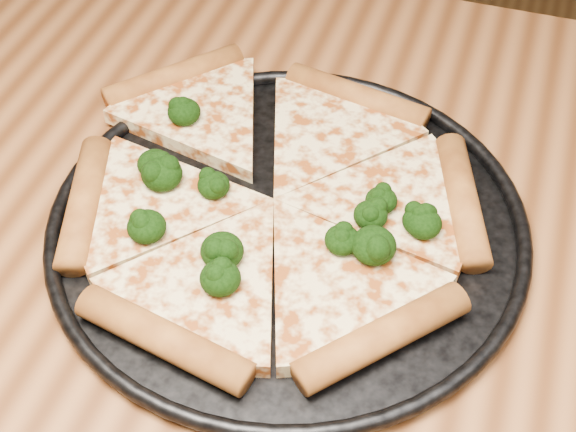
% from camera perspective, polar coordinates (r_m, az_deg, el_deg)
% --- Properties ---
extents(dining_table, '(1.20, 0.90, 0.75)m').
position_cam_1_polar(dining_table, '(0.74, 0.79, -8.87)').
color(dining_table, brown).
rests_on(dining_table, ground).
extents(pizza_pan, '(0.41, 0.41, 0.02)m').
position_cam_1_polar(pizza_pan, '(0.69, 0.00, -0.45)').
color(pizza_pan, black).
rests_on(pizza_pan, dining_table).
extents(pizza, '(0.40, 0.39, 0.03)m').
position_cam_1_polar(pizza, '(0.70, -1.28, 1.37)').
color(pizza, '#FFE19C').
rests_on(pizza, pizza_pan).
extents(broccoli_florets, '(0.27, 0.21, 0.03)m').
position_cam_1_polar(broccoli_florets, '(0.67, -1.59, 0.40)').
color(broccoli_florets, black).
rests_on(broccoli_florets, pizza).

